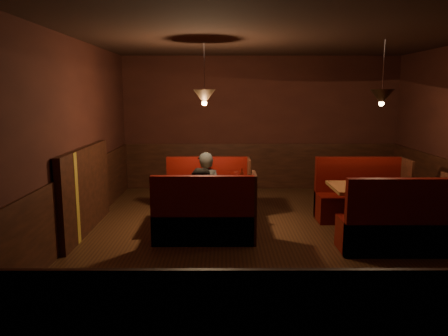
{
  "coord_description": "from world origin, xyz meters",
  "views": [
    {
      "loc": [
        -0.83,
        -6.1,
        2.1
      ],
      "look_at": [
        -0.81,
        0.62,
        0.95
      ],
      "focal_mm": 35.0,
      "sensor_mm": 36.0,
      "label": 1
    }
  ],
  "objects_px": {
    "second_table": "(376,199)",
    "second_bench_far": "(360,200)",
    "main_table": "(206,193)",
    "main_bench_near": "(205,221)",
    "diner_a": "(206,174)",
    "second_bench_near": "(398,229)",
    "diner_b": "(204,193)",
    "main_bench_far": "(209,196)"
  },
  "relations": [
    {
      "from": "main_table",
      "to": "main_bench_near",
      "type": "distance_m",
      "value": 0.79
    },
    {
      "from": "main_bench_near",
      "to": "second_bench_near",
      "type": "relative_size",
      "value": 1.0
    },
    {
      "from": "main_bench_near",
      "to": "second_bench_far",
      "type": "distance_m",
      "value": 2.81
    },
    {
      "from": "second_bench_far",
      "to": "diner_b",
      "type": "xyz_separation_m",
      "value": [
        -2.59,
        -1.04,
        0.37
      ]
    },
    {
      "from": "second_bench_near",
      "to": "diner_a",
      "type": "bearing_deg",
      "value": 145.87
    },
    {
      "from": "main_table",
      "to": "second_bench_far",
      "type": "height_order",
      "value": "second_bench_far"
    },
    {
      "from": "second_bench_near",
      "to": "diner_b",
      "type": "relative_size",
      "value": 1.04
    },
    {
      "from": "main_bench_near",
      "to": "diner_a",
      "type": "bearing_deg",
      "value": 91.79
    },
    {
      "from": "main_bench_near",
      "to": "second_bench_near",
      "type": "height_order",
      "value": "second_bench_near"
    },
    {
      "from": "main_table",
      "to": "diner_a",
      "type": "xyz_separation_m",
      "value": [
        -0.03,
        0.58,
        0.19
      ]
    },
    {
      "from": "second_bench_far",
      "to": "main_bench_near",
      "type": "bearing_deg",
      "value": -155.91
    },
    {
      "from": "second_bench_near",
      "to": "diner_b",
      "type": "bearing_deg",
      "value": 168.18
    },
    {
      "from": "main_bench_near",
      "to": "second_bench_near",
      "type": "distance_m",
      "value": 2.6
    },
    {
      "from": "diner_a",
      "to": "main_bench_near",
      "type": "bearing_deg",
      "value": 97.83
    },
    {
      "from": "main_bench_far",
      "to": "diner_b",
      "type": "height_order",
      "value": "diner_b"
    },
    {
      "from": "main_bench_near",
      "to": "second_bench_far",
      "type": "xyz_separation_m",
      "value": [
        2.57,
        1.15,
        0.02
      ]
    },
    {
      "from": "second_table",
      "to": "diner_a",
      "type": "distance_m",
      "value": 2.76
    },
    {
      "from": "main_table",
      "to": "main_bench_near",
      "type": "xyz_separation_m",
      "value": [
        0.01,
        -0.75,
        -0.23
      ]
    },
    {
      "from": "second_bench_near",
      "to": "main_table",
      "type": "bearing_deg",
      "value": 155.29
    },
    {
      "from": "main_table",
      "to": "second_table",
      "type": "distance_m",
      "value": 2.58
    },
    {
      "from": "main_bench_far",
      "to": "second_table",
      "type": "xyz_separation_m",
      "value": [
        2.54,
        -1.15,
        0.24
      ]
    },
    {
      "from": "second_table",
      "to": "second_bench_far",
      "type": "relative_size",
      "value": 0.9
    },
    {
      "from": "diner_b",
      "to": "second_table",
      "type": "bearing_deg",
      "value": -0.29
    },
    {
      "from": "main_bench_near",
      "to": "diner_b",
      "type": "distance_m",
      "value": 0.4
    },
    {
      "from": "diner_a",
      "to": "diner_b",
      "type": "bearing_deg",
      "value": 96.98
    },
    {
      "from": "main_bench_near",
      "to": "diner_a",
      "type": "relative_size",
      "value": 0.99
    },
    {
      "from": "second_table",
      "to": "main_table",
      "type": "bearing_deg",
      "value": 171.14
    },
    {
      "from": "diner_a",
      "to": "second_table",
      "type": "bearing_deg",
      "value": 165.27
    },
    {
      "from": "second_table",
      "to": "main_bench_far",
      "type": "bearing_deg",
      "value": 155.61
    },
    {
      "from": "main_table",
      "to": "second_table",
      "type": "xyz_separation_m",
      "value": [
        2.55,
        -0.4,
        0.0
      ]
    },
    {
      "from": "second_bench_far",
      "to": "diner_b",
      "type": "relative_size",
      "value": 1.04
    },
    {
      "from": "main_bench_far",
      "to": "diner_a",
      "type": "bearing_deg",
      "value": -103.63
    },
    {
      "from": "main_table",
      "to": "second_table",
      "type": "relative_size",
      "value": 1.0
    },
    {
      "from": "diner_a",
      "to": "diner_b",
      "type": "xyz_separation_m",
      "value": [
        0.02,
        -1.23,
        -0.04
      ]
    },
    {
      "from": "main_table",
      "to": "second_bench_near",
      "type": "bearing_deg",
      "value": -24.71
    },
    {
      "from": "main_table",
      "to": "diner_b",
      "type": "distance_m",
      "value": 0.66
    },
    {
      "from": "second_bench_near",
      "to": "diner_b",
      "type": "height_order",
      "value": "diner_b"
    },
    {
      "from": "second_bench_far",
      "to": "main_table",
      "type": "bearing_deg",
      "value": -171.35
    },
    {
      "from": "second_table",
      "to": "second_bench_far",
      "type": "xyz_separation_m",
      "value": [
        0.03,
        0.79,
        -0.22
      ]
    },
    {
      "from": "diner_a",
      "to": "main_bench_far",
      "type": "bearing_deg",
      "value": -97.59
    },
    {
      "from": "diner_b",
      "to": "main_table",
      "type": "bearing_deg",
      "value": 83.49
    },
    {
      "from": "second_bench_near",
      "to": "diner_a",
      "type": "height_order",
      "value": "diner_a"
    }
  ]
}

